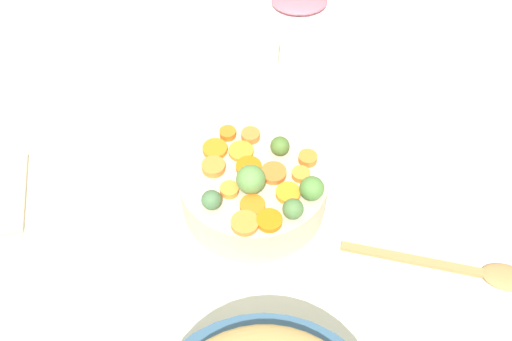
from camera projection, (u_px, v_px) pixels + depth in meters
tabletop at (237, 218)px, 0.87m from camera, size 2.40×2.40×0.02m
serving_bowl_carrots at (256, 189)px, 0.84m from camera, size 0.23×0.23×0.07m
carrot_slice_0 at (215, 149)px, 0.84m from camera, size 0.05×0.05×0.01m
carrot_slice_1 at (301, 174)px, 0.81m from camera, size 0.04×0.04×0.01m
carrot_slice_2 at (245, 223)px, 0.76m from camera, size 0.05×0.05×0.01m
carrot_slice_3 at (228, 133)px, 0.86m from camera, size 0.03×0.03×0.01m
carrot_slice_4 at (229, 189)px, 0.79m from camera, size 0.03×0.03×0.01m
carrot_slice_5 at (252, 205)px, 0.78m from camera, size 0.05×0.05×0.01m
carrot_slice_6 at (274, 173)px, 0.81m from camera, size 0.05×0.05×0.01m
carrot_slice_7 at (288, 193)px, 0.79m from camera, size 0.05×0.05×0.01m
carrot_slice_8 at (213, 167)px, 0.82m from camera, size 0.04×0.04×0.01m
carrot_slice_9 at (251, 135)px, 0.86m from camera, size 0.04×0.04×0.01m
carrot_slice_10 at (308, 158)px, 0.83m from camera, size 0.04×0.04×0.01m
carrot_slice_11 at (269, 221)px, 0.76m from camera, size 0.05×0.05×0.01m
carrot_slice_12 at (241, 151)px, 0.84m from camera, size 0.04×0.04×0.01m
carrot_slice_13 at (249, 167)px, 0.82m from camera, size 0.05×0.05×0.01m
brussels_sprout_0 at (293, 209)px, 0.76m from camera, size 0.03×0.03×0.03m
brussels_sprout_1 at (210, 199)px, 0.77m from camera, size 0.03×0.03×0.03m
brussels_sprout_2 at (312, 188)px, 0.78m from camera, size 0.04×0.04×0.04m
brussels_sprout_3 at (251, 179)px, 0.78m from camera, size 0.04×0.04×0.04m
brussels_sprout_4 at (280, 146)px, 0.83m from camera, size 0.03×0.03×0.03m
wooden_spoon at (470, 270)px, 0.79m from camera, size 0.17×0.24×0.01m
casserole_dish at (222, 49)px, 1.02m from camera, size 0.21×0.21×0.11m
ham_plate at (312, 9)px, 1.18m from camera, size 0.23×0.23×0.01m
ham_slice_main at (299, 1)px, 1.17m from camera, size 0.15×0.15×0.02m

